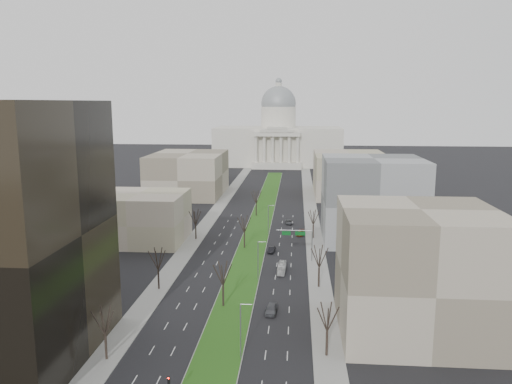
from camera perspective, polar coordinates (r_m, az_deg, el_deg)
The scene contains 28 objects.
ground at distance 176.92m, azimuth 0.67°, elevation -2.76°, with size 600.00×600.00×0.00m, color black.
median at distance 175.92m, azimuth 0.65°, elevation -2.81°, with size 8.00×222.03×0.20m.
sidewalk_left at distance 155.08m, azimuth -6.47°, elevation -4.67°, with size 5.00×330.00×0.15m, color gray.
sidewalk_right at distance 152.34m, azimuth 6.61°, elevation -4.94°, with size 5.00×330.00×0.15m, color gray.
capitol at distance 322.66m, azimuth 2.55°, elevation 6.03°, with size 80.00×46.00×55.00m.
building_beige_left at distance 147.86m, azimuth -13.18°, elevation -2.85°, with size 26.00×22.00×14.00m, color tan.
building_tan_right at distance 91.21m, azimuth 17.94°, elevation -8.65°, with size 26.00×24.00×22.00m, color gray.
building_grey_right at distance 148.27m, azimuth 13.13°, elevation -0.83°, with size 28.00×26.00×24.00m, color slate.
building_far_left at distance 219.31m, azimuth -7.75°, elevation 2.06°, with size 30.00×40.00×18.00m, color gray.
building_far_right at distance 220.36m, azimuth 10.63°, elevation 2.02°, with size 30.00×40.00×18.00m, color tan.
tree_left_near at distance 82.75m, azimuth -16.93°, elevation -13.83°, with size 5.10×5.10×9.18m.
tree_left_mid at distance 109.19m, azimuth -11.16°, elevation -7.42°, with size 5.40×5.40×9.72m.
tree_left_far at distance 146.74m, azimuth -6.93°, elevation -2.81°, with size 5.28×5.28×9.50m.
tree_right_near at distance 81.19m, azimuth 8.18°, elevation -13.89°, with size 5.16×5.16×9.29m.
tree_right_mid at distance 109.09m, azimuth 7.25°, elevation -7.24°, with size 5.52×5.52×9.94m.
tree_right_far at distance 147.86m, azimuth 6.58°, elevation -2.83°, with size 5.04×5.04×9.07m.
tree_median_a at distance 98.63m, azimuth -3.80°, elevation -9.18°, with size 5.40×5.40×9.72m.
tree_median_b at distance 136.70m, azimuth -1.34°, elevation -3.64°, with size 5.40×5.40×9.72m.
tree_median_c at distance 175.64m, azimuth 0.02°, elevation -0.53°, with size 5.40×5.40×9.72m.
streetlamp_median_a at distance 80.43m, azimuth -1.74°, elevation -15.51°, with size 1.90×0.20×9.16m.
streetlamp_median_b at distance 112.84m, azimuth 0.26°, elevation -7.81°, with size 1.90×0.20×9.16m.
streetlamp_median_c at distance 151.30m, azimuth 1.43°, elevation -3.13°, with size 1.90×0.20×9.16m.
mast_arm_signs at distance 126.57m, azimuth 5.20°, elevation -5.23°, with size 9.12×0.24×8.09m.
car_grey_near at distance 97.78m, azimuth 1.78°, elevation -13.20°, with size 2.02×5.03×1.71m, color #4C4E54.
car_black at distance 134.80m, azimuth 1.79°, elevation -6.60°, with size 1.57×4.49×1.48m, color black.
car_red at distance 152.35m, azimuth 5.10°, elevation -4.67°, with size 1.94×4.77×1.38m, color maroon.
car_grey_far at distance 165.75m, azimuth 3.77°, elevation -3.45°, with size 2.13×4.63×1.29m, color #45474C.
box_van at distance 119.71m, azimuth 2.96°, elevation -8.66°, with size 1.71×7.32×2.04m, color white.
Camera 1 is at (12.01, -52.00, 39.69)m, focal length 35.00 mm.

